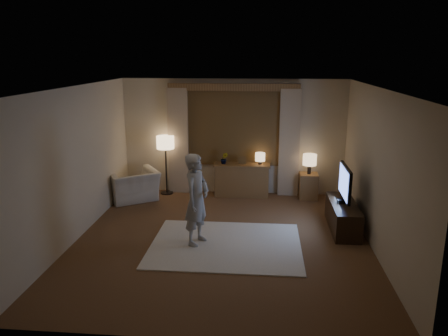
# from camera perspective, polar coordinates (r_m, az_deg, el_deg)

# --- Properties ---
(room) EXTENTS (5.04, 5.54, 2.64)m
(room) POSITION_cam_1_polar(r_m,az_deg,el_deg) (7.69, 0.08, 1.28)
(room) COLOR brown
(room) RESTS_ON ground
(rug) EXTENTS (2.50, 2.00, 0.02)m
(rug) POSITION_cam_1_polar(r_m,az_deg,el_deg) (7.44, 0.24, -9.99)
(rug) COLOR beige
(rug) RESTS_ON floor
(sideboard) EXTENTS (1.20, 0.40, 0.70)m
(sideboard) POSITION_cam_1_polar(r_m,az_deg,el_deg) (9.86, 2.35, -1.66)
(sideboard) COLOR brown
(sideboard) RESTS_ON floor
(picture_frame) EXTENTS (0.16, 0.02, 0.20)m
(picture_frame) POSITION_cam_1_polar(r_m,az_deg,el_deg) (9.74, 2.37, 0.88)
(picture_frame) COLOR brown
(picture_frame) RESTS_ON sideboard
(plant) EXTENTS (0.17, 0.13, 0.30)m
(plant) POSITION_cam_1_polar(r_m,az_deg,el_deg) (9.76, 0.03, 1.22)
(plant) COLOR #999999
(plant) RESTS_ON sideboard
(table_lamp_sideboard) EXTENTS (0.22, 0.22, 0.30)m
(table_lamp_sideboard) POSITION_cam_1_polar(r_m,az_deg,el_deg) (9.71, 4.74, 1.39)
(table_lamp_sideboard) COLOR black
(table_lamp_sideboard) RESTS_ON sideboard
(floor_lamp) EXTENTS (0.39, 0.39, 1.34)m
(floor_lamp) POSITION_cam_1_polar(r_m,az_deg,el_deg) (9.90, -7.66, 2.93)
(floor_lamp) COLOR black
(floor_lamp) RESTS_ON floor
(armchair) EXTENTS (1.34, 1.30, 0.66)m
(armchair) POSITION_cam_1_polar(r_m,az_deg,el_deg) (9.77, -11.81, -2.24)
(armchair) COLOR beige
(armchair) RESTS_ON floor
(side_table) EXTENTS (0.40, 0.40, 0.56)m
(side_table) POSITION_cam_1_polar(r_m,az_deg,el_deg) (9.87, 10.96, -2.32)
(side_table) COLOR brown
(side_table) RESTS_ON floor
(table_lamp_side) EXTENTS (0.30, 0.30, 0.44)m
(table_lamp_side) POSITION_cam_1_polar(r_m,az_deg,el_deg) (9.72, 11.13, 0.99)
(table_lamp_side) COLOR black
(table_lamp_side) RESTS_ON side_table
(tv_stand) EXTENTS (0.45, 1.40, 0.50)m
(tv_stand) POSITION_cam_1_polar(r_m,az_deg,el_deg) (8.29, 15.25, -6.08)
(tv_stand) COLOR black
(tv_stand) RESTS_ON floor
(tv) EXTENTS (0.23, 0.95, 0.69)m
(tv) POSITION_cam_1_polar(r_m,az_deg,el_deg) (8.10, 15.53, -1.92)
(tv) COLOR black
(tv) RESTS_ON tv_stand
(person) EXTENTS (0.54, 0.65, 1.54)m
(person) POSITION_cam_1_polar(r_m,az_deg,el_deg) (7.23, -3.60, -4.11)
(person) COLOR #AEA9A1
(person) RESTS_ON rug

